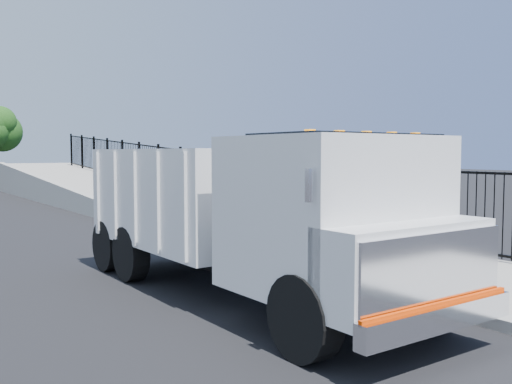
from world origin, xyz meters
TOP-DOWN VIEW (x-y plane):
  - ground at (0.00, 0.00)m, footprint 120.00×120.00m
  - sidewalk at (1.93, -2.00)m, footprint 3.55×12.00m
  - curb at (0.00, -2.00)m, footprint 0.30×12.00m
  - ramp at (2.12, 16.00)m, footprint 3.95×24.06m
  - iron_fence at (3.55, 12.00)m, footprint 0.10×28.00m
  - truck at (-1.82, -0.74)m, footprint 2.46×7.31m
  - worker at (0.83, -2.27)m, footprint 0.53×0.74m

SIDE VIEW (x-z plane):
  - ground at x=0.00m, z-range 0.00..0.00m
  - ramp at x=2.12m, z-range -1.60..1.60m
  - sidewalk at x=1.93m, z-range 0.00..0.12m
  - curb at x=0.00m, z-range 0.00..0.16m
  - iron_fence at x=3.55m, z-range 0.00..1.80m
  - worker at x=0.83m, z-range 0.12..2.02m
  - truck at x=-1.82m, z-range 0.16..2.66m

